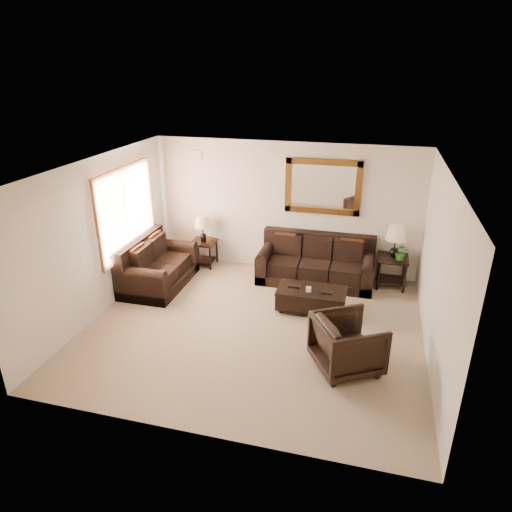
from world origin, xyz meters
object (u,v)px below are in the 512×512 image
(sofa, at_px, (316,265))
(loveseat, at_px, (156,268))
(coffee_table, at_px, (311,297))
(armchair, at_px, (348,342))
(end_table_left, at_px, (203,233))
(end_table_right, at_px, (394,248))

(sofa, relative_size, loveseat, 1.33)
(coffee_table, relative_size, armchair, 1.36)
(armchair, bearing_deg, end_table_left, 18.22)
(sofa, distance_m, armchair, 2.91)
(end_table_left, bearing_deg, sofa, -3.56)
(loveseat, height_order, end_table_right, end_table_right)
(coffee_table, xyz_separation_m, armchair, (0.74, -1.55, 0.19))
(end_table_right, height_order, armchair, end_table_right)
(loveseat, xyz_separation_m, end_table_right, (4.52, 1.12, 0.47))
(end_table_right, xyz_separation_m, armchair, (-0.65, -2.91, -0.38))
(sofa, relative_size, armchair, 2.55)
(end_table_right, relative_size, coffee_table, 1.04)
(sofa, distance_m, end_table_left, 2.50)
(end_table_left, height_order, armchair, end_table_left)
(loveseat, xyz_separation_m, end_table_left, (0.57, 1.15, 0.38))
(end_table_left, distance_m, armchair, 4.43)
(loveseat, height_order, armchair, loveseat)
(end_table_left, xyz_separation_m, end_table_right, (3.95, -0.03, 0.09))
(sofa, height_order, coffee_table, sofa)
(coffee_table, bearing_deg, loveseat, 175.49)
(coffee_table, bearing_deg, sofa, 94.12)
(loveseat, height_order, end_table_left, end_table_left)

